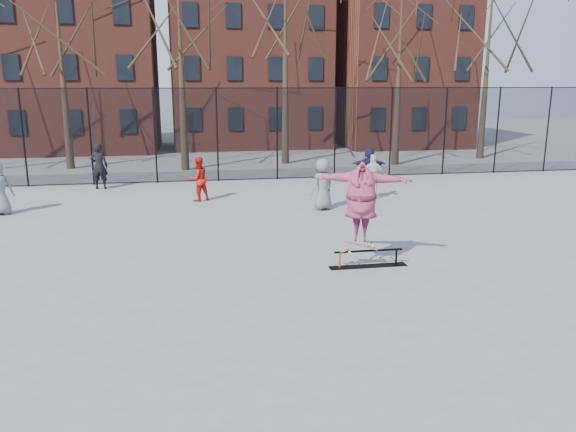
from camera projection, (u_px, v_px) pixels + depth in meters
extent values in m
plane|color=slate|center=(315.00, 280.00, 12.23)|extent=(100.00, 100.00, 0.00)
cube|color=black|center=(368.00, 266.00, 13.15)|extent=(1.86, 0.28, 0.01)
cylinder|color=#C85E0B|center=(340.00, 260.00, 12.99)|extent=(0.05, 0.05, 0.38)
cylinder|color=black|center=(396.00, 257.00, 13.22)|extent=(0.05, 0.05, 0.38)
cylinder|color=black|center=(368.00, 251.00, 13.06)|extent=(1.64, 0.05, 0.05)
imported|color=#65317B|center=(361.00, 207.00, 12.78)|extent=(2.33, 1.34, 1.84)
imported|color=black|center=(99.00, 166.00, 22.47)|extent=(0.73, 0.52, 1.85)
imported|color=red|center=(198.00, 179.00, 20.22)|extent=(0.96, 0.89, 1.59)
imported|color=beige|center=(373.00, 177.00, 20.56)|extent=(1.03, 0.63, 1.65)
imported|color=#1C1B37|center=(369.00, 165.00, 23.72)|extent=(1.48, 0.67, 1.54)
imported|color=slate|center=(323.00, 184.00, 18.78)|extent=(1.01, 0.90, 1.73)
cylinder|color=black|center=(23.00, 138.00, 22.67)|extent=(0.07, 0.07, 4.00)
cylinder|color=black|center=(90.00, 137.00, 23.10)|extent=(0.07, 0.07, 4.00)
cylinder|color=black|center=(155.00, 136.00, 23.54)|extent=(0.07, 0.07, 4.00)
cylinder|color=black|center=(217.00, 135.00, 23.98)|extent=(0.07, 0.07, 4.00)
cylinder|color=black|center=(277.00, 134.00, 24.42)|extent=(0.07, 0.07, 4.00)
cylinder|color=black|center=(335.00, 133.00, 24.86)|extent=(0.07, 0.07, 4.00)
cylinder|color=black|center=(391.00, 132.00, 25.29)|extent=(0.07, 0.07, 4.00)
cylinder|color=black|center=(445.00, 131.00, 25.73)|extent=(0.07, 0.07, 4.00)
cylinder|color=black|center=(497.00, 131.00, 26.17)|extent=(0.07, 0.07, 4.00)
cylinder|color=black|center=(548.00, 130.00, 26.61)|extent=(0.07, 0.07, 4.00)
cube|color=black|center=(250.00, 134.00, 24.22)|extent=(34.00, 0.01, 4.00)
cylinder|color=black|center=(249.00, 88.00, 23.76)|extent=(34.00, 0.04, 0.04)
cone|color=black|center=(65.00, 122.00, 27.31)|extent=(0.40, 0.40, 4.62)
cone|color=black|center=(180.00, 122.00, 26.99)|extent=(0.40, 0.40, 4.62)
cone|color=black|center=(288.00, 119.00, 29.16)|extent=(0.40, 0.40, 4.62)
cone|color=black|center=(397.00, 120.00, 28.84)|extent=(0.40, 0.40, 4.62)
cone|color=black|center=(483.00, 117.00, 31.01)|extent=(0.40, 0.40, 4.62)
cube|color=maroon|center=(79.00, 52.00, 34.22)|extent=(9.00, 7.00, 12.00)
cube|color=maroon|center=(250.00, 45.00, 35.87)|extent=(10.00, 7.00, 13.00)
cube|color=maroon|center=(398.00, 62.00, 37.79)|extent=(8.00, 7.00, 11.00)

